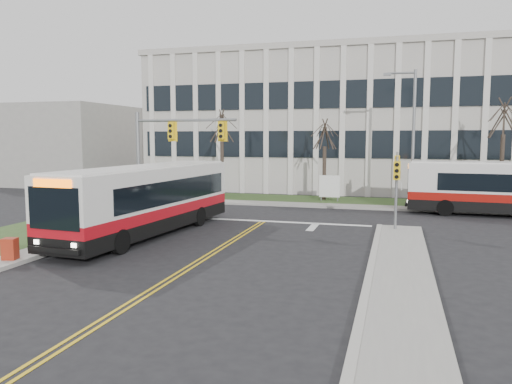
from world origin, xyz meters
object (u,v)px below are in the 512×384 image
(bus_main, at_px, (147,201))
(newspaper_box_blue, at_px, (49,223))
(newspaper_box_red, at_px, (10,251))
(directory_sign, at_px, (330,187))
(streetlight, at_px, (411,131))

(bus_main, distance_m, newspaper_box_blue, 5.18)
(newspaper_box_red, bearing_deg, bus_main, 55.22)
(directory_sign, relative_size, newspaper_box_blue, 2.11)
(directory_sign, height_order, bus_main, bus_main)
(streetlight, bearing_deg, bus_main, -132.96)
(bus_main, bearing_deg, streetlight, 51.89)
(streetlight, bearing_deg, newspaper_box_red, -126.84)
(directory_sign, bearing_deg, streetlight, -13.23)
(streetlight, xyz_separation_m, newspaper_box_red, (-14.83, -19.80, -4.72))
(streetlight, relative_size, bus_main, 0.74)
(streetlight, height_order, newspaper_box_blue, streetlight)
(bus_main, xyz_separation_m, newspaper_box_red, (-2.36, -6.41, -1.18))
(bus_main, bearing_deg, newspaper_box_red, -105.37)
(bus_main, relative_size, newspaper_box_red, 13.03)
(streetlight, bearing_deg, directory_sign, 166.77)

